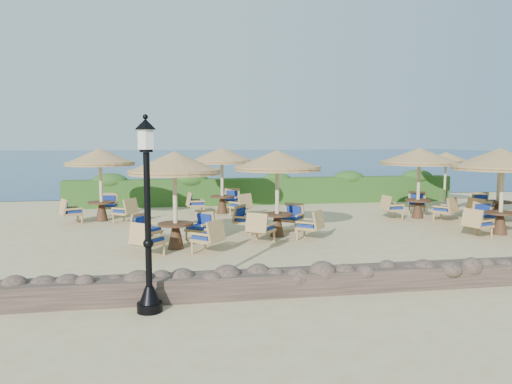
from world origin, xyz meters
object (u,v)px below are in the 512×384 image
object	(u,v)px
cafe_set_0	(175,185)
cafe_set_5	(419,167)
cafe_set_1	(277,178)
cafe_set_6	(499,169)
cafe_set_3	(100,171)
cafe_set_2	(503,172)
cafe_set_4	(222,167)
extra_parasol	(446,157)
lamp_post	(148,223)

from	to	relation	value
cafe_set_0	cafe_set_5	distance (m)	9.90
cafe_set_1	cafe_set_6	bearing A→B (deg)	10.80
cafe_set_0	cafe_set_6	size ratio (longest dim) A/B	0.94
cafe_set_1	cafe_set_3	bearing A→B (deg)	145.07
cafe_set_3	cafe_set_2	bearing A→B (deg)	-20.98
cafe_set_4	cafe_set_6	distance (m)	10.43
cafe_set_0	cafe_set_1	xyz separation A→B (m)	(3.09, 1.23, 0.05)
extra_parasol	cafe_set_1	xyz separation A→B (m)	(-8.99, -5.78, -0.38)
cafe_set_4	cafe_set_5	bearing A→B (deg)	-19.14
cafe_set_6	extra_parasol	bearing A→B (deg)	85.84
cafe_set_2	cafe_set_5	distance (m)	3.62
cafe_set_0	cafe_set_6	world-z (taller)	same
cafe_set_0	cafe_set_3	world-z (taller)	same
extra_parasol	cafe_set_3	bearing A→B (deg)	-173.01
extra_parasol	cafe_set_5	xyz separation A→B (m)	(-2.96, -3.17, -0.23)
lamp_post	cafe_set_0	size ratio (longest dim) A/B	1.25
cafe_set_4	lamp_post	bearing A→B (deg)	-102.26
cafe_set_2	cafe_set_1	bearing A→B (deg)	172.82
extra_parasol	cafe_set_6	size ratio (longest dim) A/B	0.85
cafe_set_3	cafe_set_4	world-z (taller)	same
cafe_set_2	cafe_set_5	bearing A→B (deg)	105.09
extra_parasol	cafe_set_2	world-z (taller)	cafe_set_2
extra_parasol	cafe_set_4	bearing A→B (deg)	-176.19
cafe_set_3	cafe_set_4	bearing A→B (deg)	13.91
extra_parasol	cafe_set_4	size ratio (longest dim) A/B	0.87
cafe_set_6	cafe_set_4	bearing A→B (deg)	160.70
extra_parasol	cafe_set_5	distance (m)	4.34
lamp_post	extra_parasol	world-z (taller)	lamp_post
extra_parasol	cafe_set_0	xyz separation A→B (m)	(-12.08, -7.01, -0.43)
extra_parasol	cafe_set_1	world-z (taller)	cafe_set_1
cafe_set_0	cafe_set_5	bearing A→B (deg)	22.83
cafe_set_0	cafe_set_4	world-z (taller)	same
cafe_set_1	cafe_set_5	size ratio (longest dim) A/B	0.91
extra_parasol	cafe_set_1	distance (m)	10.69
cafe_set_4	cafe_set_6	bearing A→B (deg)	-19.30
cafe_set_4	cafe_set_6	world-z (taller)	same
cafe_set_2	cafe_set_6	distance (m)	3.07
cafe_set_3	cafe_set_6	bearing A→B (deg)	-9.16
lamp_post	cafe_set_6	bearing A→B (deg)	32.64
extra_parasol	cafe_set_6	xyz separation A→B (m)	(-0.30, -4.12, -0.27)
cafe_set_1	cafe_set_6	size ratio (longest dim) A/B	0.95
cafe_set_2	cafe_set_4	size ratio (longest dim) A/B	1.11
cafe_set_0	cafe_set_4	size ratio (longest dim) A/B	0.96
cafe_set_2	extra_parasol	bearing A→B (deg)	73.11
cafe_set_2	cafe_set_4	bearing A→B (deg)	143.61
cafe_set_2	cafe_set_4	world-z (taller)	same
cafe_set_6	cafe_set_0	bearing A→B (deg)	-166.25
extra_parasol	cafe_set_0	size ratio (longest dim) A/B	0.91
cafe_set_1	cafe_set_2	size ratio (longest dim) A/B	0.87
cafe_set_4	cafe_set_3	bearing A→B (deg)	-166.09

